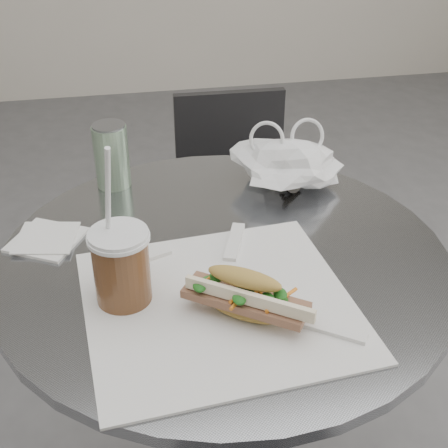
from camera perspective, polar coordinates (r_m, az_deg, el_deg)
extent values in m
cylinder|color=slate|center=(1.30, -0.02, -16.34)|extent=(0.08, 0.08, 0.71)
cylinder|color=slate|center=(1.05, -0.02, -3.30)|extent=(0.76, 0.76, 0.02)
cylinder|color=#2A2A2C|center=(1.96, 1.35, -10.39)|extent=(0.35, 0.35, 0.02)
cylinder|color=#2A2A2C|center=(1.82, 1.44, -5.28)|extent=(0.06, 0.06, 0.46)
cylinder|color=#2A2A2C|center=(1.69, 1.54, 0.95)|extent=(0.39, 0.39, 0.02)
cube|color=#2A2A2C|center=(1.78, 0.49, 7.96)|extent=(0.31, 0.03, 0.27)
cube|color=white|center=(0.94, -0.47, -7.35)|extent=(0.42, 0.40, 0.00)
ellipsoid|color=#AC8941|center=(0.91, 1.95, -7.85)|extent=(0.23, 0.19, 0.02)
cube|color=brown|center=(0.90, 1.97, -6.96)|extent=(0.18, 0.15, 0.01)
ellipsoid|color=#AC8941|center=(0.89, 1.88, -5.33)|extent=(0.23, 0.20, 0.04)
cylinder|color=brown|center=(0.93, -9.32, -4.23)|extent=(0.08, 0.08, 0.11)
cylinder|color=white|center=(0.90, -9.66, -1.07)|extent=(0.09, 0.09, 0.01)
cylinder|color=white|center=(0.88, -10.55, 1.39)|extent=(0.03, 0.06, 0.21)
cylinder|color=black|center=(1.23, 6.40, 3.94)|extent=(0.05, 0.04, 0.05)
cylinder|color=black|center=(1.27, 8.35, 4.80)|extent=(0.05, 0.04, 0.05)
cube|color=black|center=(1.25, 7.37, 4.14)|extent=(0.02, 0.01, 0.00)
cube|color=white|center=(1.12, -15.91, -1.39)|extent=(0.15, 0.15, 0.01)
cube|color=white|center=(1.12, -15.94, -1.22)|extent=(0.12, 0.12, 0.00)
cylinder|color=#518B52|center=(1.25, -10.24, 6.12)|extent=(0.07, 0.07, 0.13)
cylinder|color=slate|center=(1.22, -10.53, 8.84)|extent=(0.06, 0.06, 0.00)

